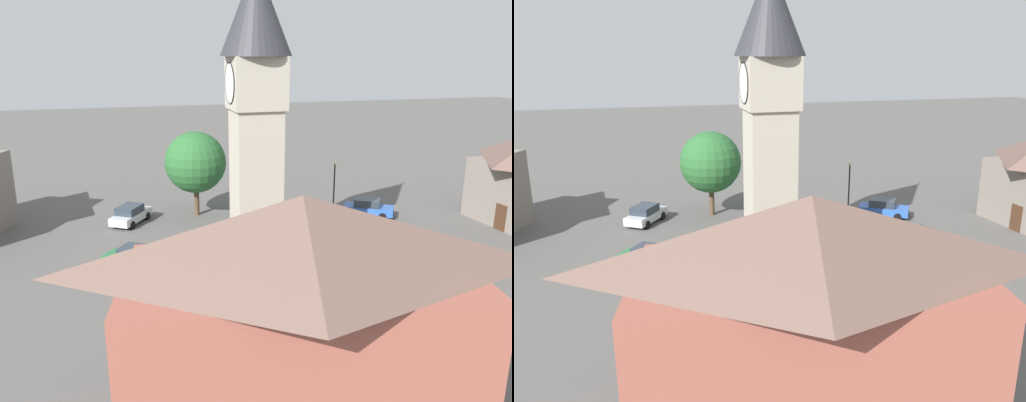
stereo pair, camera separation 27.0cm
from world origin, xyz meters
TOP-DOWN VIEW (x-y plane):
  - ground_plane at (0.00, 0.00)m, footprint 200.00×200.00m
  - clock_tower at (0.00, 0.00)m, footprint 4.34×4.34m
  - car_blue_kerb at (-10.22, 3.24)m, footprint 4.45×3.29m
  - car_silver_kerb at (-10.70, -7.72)m, footprint 4.38×3.65m
  - car_red_corner at (-7.30, 11.91)m, footprint 3.62×4.39m
  - car_white_side at (-1.09, -7.79)m, footprint 3.75×4.35m
  - car_black_far at (8.93, 4.46)m, footprint 4.46×3.09m
  - car_green_alley at (0.48, 11.14)m, footprint 4.46×3.21m
  - pedestrian at (3.22, -3.31)m, footprint 0.39×0.46m
  - tree at (-11.55, -2.13)m, footprint 5.16×5.16m
  - building_terrace_right at (17.23, -3.23)m, footprint 7.76×12.40m
  - lamp_post at (-6.53, 8.32)m, footprint 0.36×0.36m
  - road_sign at (-4.42, 3.26)m, footprint 0.60×0.07m

SIDE VIEW (x-z plane):
  - ground_plane at x=0.00m, z-range 0.00..0.00m
  - car_blue_kerb at x=-10.22m, z-range 0.00..1.53m
  - car_silver_kerb at x=-10.70m, z-range 0.00..1.53m
  - car_red_corner at x=-7.30m, z-range 0.00..1.53m
  - car_white_side at x=-1.09m, z-range 0.00..1.53m
  - car_black_far at x=8.93m, z-range 0.00..1.53m
  - car_green_alley at x=0.48m, z-range 0.00..1.53m
  - pedestrian at x=3.22m, z-range 0.16..1.86m
  - road_sign at x=-4.42m, z-range 0.50..3.30m
  - lamp_post at x=-6.53m, z-range 0.86..6.07m
  - tree at x=-11.55m, z-range 1.01..8.21m
  - building_terrace_right at x=17.23m, z-range 0.09..9.74m
  - clock_tower at x=0.00m, z-range 1.56..20.49m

